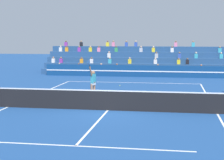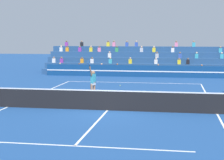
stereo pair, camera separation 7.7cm
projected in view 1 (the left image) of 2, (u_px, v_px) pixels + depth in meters
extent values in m
plane|color=navy|center=(108.00, 110.00, 19.33)|extent=(120.00, 120.00, 0.00)
cube|color=white|center=(133.00, 83.00, 30.99)|extent=(11.00, 0.10, 0.01)
cube|color=white|center=(8.00, 107.00, 20.22)|extent=(0.10, 23.80, 0.01)
cube|color=white|center=(217.00, 114.00, 18.44)|extent=(0.10, 23.80, 0.01)
cube|color=white|center=(76.00, 146.00, 13.03)|extent=(8.25, 0.10, 0.01)
cube|color=white|center=(124.00, 92.00, 25.63)|extent=(8.25, 0.10, 0.01)
cube|color=white|center=(108.00, 110.00, 19.33)|extent=(0.10, 12.85, 0.01)
cylinder|color=black|center=(0.00, 97.00, 20.23)|extent=(0.10, 0.10, 1.10)
cube|color=black|center=(108.00, 101.00, 19.27)|extent=(11.90, 0.02, 1.00)
cube|color=white|center=(108.00, 91.00, 19.21)|extent=(11.90, 0.04, 0.06)
cube|color=navy|center=(138.00, 71.00, 35.43)|extent=(18.00, 0.24, 1.10)
cube|color=white|center=(138.00, 71.00, 35.30)|extent=(18.00, 0.02, 0.10)
cube|color=navy|center=(139.00, 73.00, 36.71)|extent=(19.82, 0.95, 0.55)
cube|color=purple|center=(101.00, 67.00, 37.10)|extent=(0.32, 0.22, 0.44)
sphere|color=tan|center=(101.00, 64.00, 37.06)|extent=(0.18, 0.18, 0.18)
cube|color=black|center=(59.00, 67.00, 37.79)|extent=(0.32, 0.22, 0.44)
sphere|color=tan|center=(59.00, 64.00, 37.75)|extent=(0.18, 0.18, 0.18)
cube|color=red|center=(117.00, 68.00, 36.84)|extent=(0.32, 0.22, 0.44)
sphere|color=brown|center=(117.00, 64.00, 36.80)|extent=(0.18, 0.18, 0.18)
cube|color=orange|center=(158.00, 68.00, 36.19)|extent=(0.32, 0.22, 0.44)
sphere|color=#9E7051|center=(158.00, 65.00, 36.16)|extent=(0.18, 0.18, 0.18)
cube|color=purple|center=(79.00, 67.00, 37.47)|extent=(0.32, 0.22, 0.44)
sphere|color=brown|center=(79.00, 64.00, 37.43)|extent=(0.18, 0.18, 0.18)
cube|color=red|center=(201.00, 69.00, 35.53)|extent=(0.32, 0.22, 0.44)
sphere|color=#9E7051|center=(201.00, 65.00, 35.49)|extent=(0.18, 0.18, 0.18)
cube|color=navy|center=(140.00, 69.00, 37.61)|extent=(19.82, 0.95, 1.10)
cube|color=purple|center=(61.00, 61.00, 38.68)|extent=(0.32, 0.22, 0.44)
sphere|color=#9E7051|center=(61.00, 58.00, 38.64)|extent=(0.18, 0.18, 0.18)
cube|color=teal|center=(110.00, 61.00, 37.85)|extent=(0.32, 0.22, 0.44)
sphere|color=tan|center=(110.00, 58.00, 37.81)|extent=(0.18, 0.18, 0.18)
cube|color=silver|center=(155.00, 62.00, 37.11)|extent=(0.32, 0.22, 0.44)
sphere|color=beige|center=(155.00, 59.00, 37.07)|extent=(0.18, 0.18, 0.18)
cube|color=orange|center=(82.00, 61.00, 38.32)|extent=(0.32, 0.22, 0.44)
sphere|color=brown|center=(82.00, 58.00, 38.29)|extent=(0.18, 0.18, 0.18)
cube|color=silver|center=(53.00, 61.00, 38.81)|extent=(0.32, 0.22, 0.44)
sphere|color=#9E7051|center=(53.00, 58.00, 38.78)|extent=(0.18, 0.18, 0.18)
cube|color=yellow|center=(179.00, 62.00, 36.74)|extent=(0.32, 0.22, 0.44)
sphere|color=brown|center=(179.00, 59.00, 36.70)|extent=(0.18, 0.18, 0.18)
cube|color=yellow|center=(130.00, 61.00, 37.52)|extent=(0.32, 0.22, 0.44)
sphere|color=tan|center=(130.00, 58.00, 37.48)|extent=(0.18, 0.18, 0.18)
cube|color=black|center=(187.00, 62.00, 36.60)|extent=(0.32, 0.22, 0.44)
sphere|color=brown|center=(187.00, 59.00, 36.57)|extent=(0.18, 0.18, 0.18)
cube|color=silver|center=(92.00, 61.00, 38.15)|extent=(0.32, 0.22, 0.44)
sphere|color=brown|center=(92.00, 58.00, 38.12)|extent=(0.18, 0.18, 0.18)
cube|color=navy|center=(141.00, 66.00, 38.51)|extent=(19.82, 0.95, 1.65)
cube|color=#B2B2B7|center=(156.00, 56.00, 37.96)|extent=(0.32, 0.22, 0.44)
sphere|color=brown|center=(157.00, 53.00, 37.93)|extent=(0.18, 0.18, 0.18)
cube|color=teal|center=(221.00, 56.00, 36.94)|extent=(0.32, 0.22, 0.44)
sphere|color=beige|center=(221.00, 53.00, 36.90)|extent=(0.18, 0.18, 0.18)
cube|color=silver|center=(109.00, 55.00, 38.76)|extent=(0.32, 0.22, 0.44)
sphere|color=tan|center=(109.00, 52.00, 38.72)|extent=(0.18, 0.18, 0.18)
cube|color=#2D4CA5|center=(179.00, 56.00, 37.59)|extent=(0.32, 0.22, 0.44)
sphere|color=brown|center=(180.00, 53.00, 37.56)|extent=(0.18, 0.18, 0.18)
cube|color=teal|center=(196.00, 56.00, 37.33)|extent=(0.32, 0.22, 0.44)
sphere|color=beige|center=(196.00, 53.00, 37.29)|extent=(0.18, 0.18, 0.18)
cube|color=navy|center=(142.00, 62.00, 39.41)|extent=(19.82, 0.95, 2.20)
cube|color=yellow|center=(153.00, 50.00, 38.89)|extent=(0.32, 0.22, 0.44)
sphere|color=beige|center=(153.00, 47.00, 38.86)|extent=(0.18, 0.18, 0.18)
cube|color=purple|center=(79.00, 50.00, 40.18)|extent=(0.32, 0.22, 0.44)
sphere|color=#9E7051|center=(79.00, 47.00, 40.14)|extent=(0.18, 0.18, 0.18)
cube|color=yellow|center=(90.00, 50.00, 39.98)|extent=(0.32, 0.22, 0.44)
sphere|color=tan|center=(90.00, 47.00, 39.94)|extent=(0.18, 0.18, 0.18)
cube|color=teal|center=(220.00, 50.00, 37.81)|extent=(0.32, 0.22, 0.44)
sphere|color=#9E7051|center=(220.00, 47.00, 37.77)|extent=(0.18, 0.18, 0.18)
cube|color=#B2B2B7|center=(141.00, 50.00, 39.10)|extent=(0.32, 0.22, 0.44)
sphere|color=tan|center=(141.00, 47.00, 39.06)|extent=(0.18, 0.18, 0.18)
cube|color=silver|center=(172.00, 50.00, 38.58)|extent=(0.32, 0.22, 0.44)
sphere|color=brown|center=(172.00, 47.00, 38.54)|extent=(0.18, 0.18, 0.18)
cube|color=#338C4C|center=(116.00, 50.00, 39.53)|extent=(0.32, 0.22, 0.44)
sphere|color=brown|center=(116.00, 47.00, 39.49)|extent=(0.18, 0.18, 0.18)
cube|color=pink|center=(99.00, 50.00, 39.83)|extent=(0.32, 0.22, 0.44)
sphere|color=brown|center=(99.00, 47.00, 39.79)|extent=(0.18, 0.18, 0.18)
cube|color=silver|center=(61.00, 49.00, 40.51)|extent=(0.32, 0.22, 0.44)
sphere|color=beige|center=(61.00, 46.00, 40.48)|extent=(0.18, 0.18, 0.18)
cube|color=orange|center=(67.00, 49.00, 40.40)|extent=(0.32, 0.22, 0.44)
sphere|color=brown|center=(67.00, 46.00, 40.37)|extent=(0.18, 0.18, 0.18)
cube|color=navy|center=(142.00, 59.00, 40.31)|extent=(19.82, 0.95, 2.75)
cube|color=pink|center=(176.00, 45.00, 39.39)|extent=(0.32, 0.22, 0.44)
sphere|color=brown|center=(176.00, 41.00, 39.35)|extent=(0.18, 0.18, 0.18)
cube|color=pink|center=(113.00, 44.00, 40.47)|extent=(0.32, 0.22, 0.44)
sphere|color=#9E7051|center=(113.00, 41.00, 40.43)|extent=(0.18, 0.18, 0.18)
cube|color=yellow|center=(108.00, 44.00, 40.57)|extent=(0.32, 0.22, 0.44)
sphere|color=brown|center=(108.00, 41.00, 40.53)|extent=(0.18, 0.18, 0.18)
cube|color=teal|center=(193.00, 45.00, 39.10)|extent=(0.32, 0.22, 0.44)
sphere|color=#9E7051|center=(193.00, 42.00, 39.06)|extent=(0.18, 0.18, 0.18)
cube|color=#2D4CA5|center=(126.00, 44.00, 40.24)|extent=(0.32, 0.22, 0.44)
sphere|color=#9E7051|center=(126.00, 41.00, 40.20)|extent=(0.18, 0.18, 0.18)
cube|color=#2D4CA5|center=(136.00, 44.00, 40.07)|extent=(0.32, 0.22, 0.44)
sphere|color=tan|center=(136.00, 41.00, 40.04)|extent=(0.18, 0.18, 0.18)
cube|color=purple|center=(66.00, 44.00, 41.33)|extent=(0.32, 0.22, 0.44)
sphere|color=brown|center=(66.00, 41.00, 41.29)|extent=(0.18, 0.18, 0.18)
cube|color=black|center=(81.00, 44.00, 41.05)|extent=(0.32, 0.22, 0.44)
sphere|color=#9E7051|center=(81.00, 41.00, 41.01)|extent=(0.18, 0.18, 0.18)
cylinder|color=#9E7051|center=(94.00, 91.00, 23.13)|extent=(0.14, 0.14, 0.90)
cylinder|color=#9E7051|center=(92.00, 91.00, 22.96)|extent=(0.14, 0.14, 0.90)
cube|color=white|center=(93.00, 83.00, 22.99)|extent=(0.27, 0.36, 0.20)
cube|color=teal|center=(93.00, 78.00, 22.96)|extent=(0.28, 0.40, 0.56)
sphere|color=#9E7051|center=(93.00, 73.00, 22.92)|extent=(0.22, 0.22, 0.22)
cube|color=white|center=(95.00, 97.00, 23.16)|extent=(0.28, 0.18, 0.09)
cube|color=white|center=(92.00, 98.00, 22.99)|extent=(0.28, 0.18, 0.09)
cylinder|color=#9E7051|center=(95.00, 79.00, 23.18)|extent=(0.09, 0.09, 0.56)
cylinder|color=#9E7051|center=(91.00, 71.00, 22.57)|extent=(0.17, 0.36, 0.58)
cylinder|color=black|center=(89.00, 65.00, 22.36)|extent=(0.06, 0.13, 0.21)
torus|color=#1E4C99|center=(89.00, 63.00, 22.27)|extent=(0.12, 0.41, 0.41)
sphere|color=#C6DB33|center=(120.00, 86.00, 28.90)|extent=(0.07, 0.07, 0.07)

